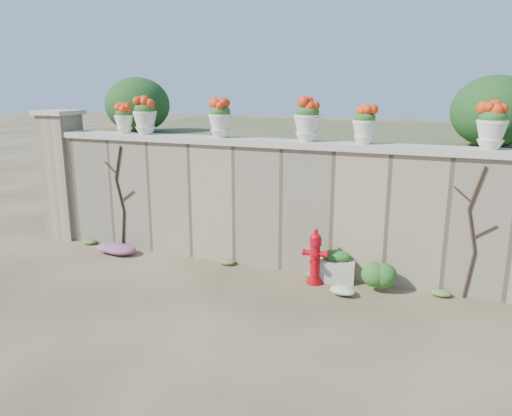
% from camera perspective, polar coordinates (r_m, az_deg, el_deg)
% --- Properties ---
extents(ground, '(80.00, 80.00, 0.00)m').
position_cam_1_polar(ground, '(7.03, -4.98, -10.96)').
color(ground, '#493924').
rests_on(ground, ground).
extents(stone_wall, '(8.00, 0.40, 2.00)m').
position_cam_1_polar(stone_wall, '(8.25, 0.60, 0.24)').
color(stone_wall, gray).
rests_on(stone_wall, ground).
extents(wall_cap, '(8.10, 0.52, 0.10)m').
position_cam_1_polar(wall_cap, '(8.07, 0.62, 7.50)').
color(wall_cap, beige).
rests_on(wall_cap, stone_wall).
extents(gate_pillar, '(0.72, 0.72, 2.48)m').
position_cam_1_polar(gate_pillar, '(10.45, -21.08, 3.65)').
color(gate_pillar, gray).
rests_on(gate_pillar, ground).
extents(raised_fill, '(9.00, 6.00, 2.00)m').
position_cam_1_polar(raised_fill, '(11.23, 6.70, 3.82)').
color(raised_fill, '#384C23').
rests_on(raised_fill, ground).
extents(back_shrub_left, '(1.30, 1.30, 1.10)m').
position_cam_1_polar(back_shrub_left, '(10.63, -13.39, 11.39)').
color(back_shrub_left, '#143814').
rests_on(back_shrub_left, raised_fill).
extents(back_shrub_right, '(1.30, 1.30, 1.10)m').
position_cam_1_polar(back_shrub_right, '(8.67, 25.60, 9.93)').
color(back_shrub_right, '#143814').
rests_on(back_shrub_right, raised_fill).
extents(vine_left, '(0.60, 0.04, 1.91)m').
position_cam_1_polar(vine_left, '(9.38, -15.25, 1.36)').
color(vine_left, black).
rests_on(vine_left, ground).
extents(vine_right, '(0.60, 0.04, 1.91)m').
position_cam_1_polar(vine_right, '(7.49, 23.52, -2.45)').
color(vine_right, black).
rests_on(vine_right, ground).
extents(fire_hydrant, '(0.37, 0.26, 0.86)m').
position_cam_1_polar(fire_hydrant, '(7.61, 6.77, -5.50)').
color(fire_hydrant, '#B30612').
rests_on(fire_hydrant, ground).
extents(planter_box, '(0.63, 0.43, 0.49)m').
position_cam_1_polar(planter_box, '(7.83, 9.07, -6.64)').
color(planter_box, beige).
rests_on(planter_box, ground).
extents(green_shrub, '(0.63, 0.56, 0.60)m').
position_cam_1_polar(green_shrub, '(7.53, 13.78, -7.13)').
color(green_shrub, '#1E5119').
rests_on(green_shrub, ground).
extents(magenta_clump, '(0.80, 0.54, 0.21)m').
position_cam_1_polar(magenta_clump, '(9.37, -15.91, -4.30)').
color(magenta_clump, '#B3239A').
rests_on(magenta_clump, ground).
extents(white_flowers, '(0.49, 0.40, 0.18)m').
position_cam_1_polar(white_flowers, '(7.31, 10.38, -9.40)').
color(white_flowers, white).
rests_on(white_flowers, ground).
extents(urn_pot_0, '(0.33, 0.33, 0.52)m').
position_cam_1_polar(urn_pot_0, '(9.36, -14.88, 9.82)').
color(urn_pot_0, beige).
rests_on(urn_pot_0, wall_cap).
extents(urn_pot_1, '(0.41, 0.41, 0.65)m').
position_cam_1_polar(urn_pot_1, '(9.09, -12.58, 10.23)').
color(urn_pot_1, beige).
rests_on(urn_pot_1, wall_cap).
extents(urn_pot_2, '(0.39, 0.39, 0.62)m').
position_cam_1_polar(urn_pot_2, '(8.34, -4.11, 10.12)').
color(urn_pot_2, beige).
rests_on(urn_pot_2, wall_cap).
extents(urn_pot_3, '(0.42, 0.42, 0.66)m').
position_cam_1_polar(urn_pot_3, '(7.79, 5.88, 9.96)').
color(urn_pot_3, beige).
rests_on(urn_pot_3, wall_cap).
extents(urn_pot_4, '(0.36, 0.36, 0.56)m').
position_cam_1_polar(urn_pot_4, '(7.59, 12.30, 9.25)').
color(urn_pot_4, beige).
rests_on(urn_pot_4, wall_cap).
extents(urn_pot_5, '(0.40, 0.40, 0.63)m').
position_cam_1_polar(urn_pot_5, '(7.47, 25.36, 8.46)').
color(urn_pot_5, beige).
rests_on(urn_pot_5, wall_cap).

